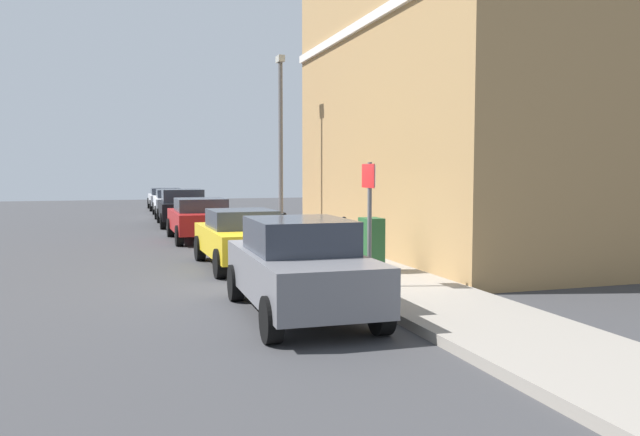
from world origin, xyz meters
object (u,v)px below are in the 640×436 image
(car_silver, at_px, (165,198))
(lamppost, at_px, (281,138))
(car_black, at_px, (182,207))
(car_white, at_px, (173,202))
(car_grey, at_px, (300,266))
(bollard_near_cabinet, at_px, (344,236))
(utility_cabinet, at_px, (371,247))
(street_sign, at_px, (369,205))
(bollard_far_kerb, at_px, (284,230))
(car_yellow, at_px, (242,237))
(car_red, at_px, (200,218))

(car_silver, relative_size, lamppost, 0.71)
(car_black, distance_m, car_white, 5.45)
(car_grey, xyz_separation_m, car_black, (-0.14, 17.54, -0.01))
(bollard_near_cabinet, bearing_deg, utility_cabinet, -92.85)
(street_sign, bearing_deg, car_silver, 93.53)
(car_black, bearing_deg, lamppost, -161.21)
(street_sign, bearing_deg, lamppost, 86.50)
(bollard_far_kerb, bearing_deg, car_yellow, -133.66)
(utility_cabinet, xyz_separation_m, street_sign, (-0.69, -1.57, 0.98))
(car_black, relative_size, lamppost, 0.75)
(car_black, distance_m, lamppost, 8.21)
(street_sign, bearing_deg, car_black, 96.41)
(car_red, height_order, bollard_near_cabinet, car_red)
(car_white, xyz_separation_m, bollard_far_kerb, (1.57, -16.17, -0.02))
(car_silver, bearing_deg, utility_cabinet, -174.35)
(car_black, height_order, bollard_near_cabinet, car_black)
(utility_cabinet, xyz_separation_m, bollard_far_kerb, (-0.89, 3.98, 0.02))
(bollard_near_cabinet, relative_size, street_sign, 0.45)
(car_yellow, bearing_deg, bollard_far_kerb, -45.14)
(car_red, xyz_separation_m, car_black, (0.00, 6.01, 0.04))
(car_white, distance_m, utility_cabinet, 20.29)
(street_sign, xyz_separation_m, lamppost, (0.54, 8.81, 1.64))
(car_grey, relative_size, car_black, 0.95)
(car_red, bearing_deg, car_silver, -1.05)
(car_white, distance_m, car_silver, 5.97)
(lamppost, bearing_deg, car_grey, -102.45)
(car_grey, height_order, utility_cabinet, car_grey)
(car_silver, xyz_separation_m, bollard_near_cabinet, (2.50, -24.11, 0.03))
(car_yellow, bearing_deg, lamppost, -25.86)
(car_red, relative_size, bollard_near_cabinet, 3.88)
(car_grey, bearing_deg, bollard_far_kerb, -11.40)
(car_silver, bearing_deg, car_grey, -179.57)
(car_yellow, xyz_separation_m, utility_cabinet, (2.31, -2.49, -0.03))
(car_white, relative_size, lamppost, 0.78)
(car_red, bearing_deg, street_sign, -170.53)
(utility_cabinet, bearing_deg, bollard_far_kerb, 102.60)
(lamppost, bearing_deg, car_red, 148.76)
(car_grey, relative_size, car_yellow, 1.01)
(car_silver, distance_m, bollard_far_kerb, 22.19)
(car_white, distance_m, bollard_far_kerb, 16.24)
(car_grey, distance_m, utility_cabinet, 3.72)
(car_white, bearing_deg, lamppost, -168.64)
(car_yellow, bearing_deg, car_black, -0.48)
(car_white, relative_size, bollard_far_kerb, 4.29)
(car_black, xyz_separation_m, street_sign, (1.83, -16.26, 0.89))
(car_red, distance_m, utility_cabinet, 9.04)
(car_yellow, distance_m, car_silver, 23.63)
(car_grey, distance_m, car_black, 17.54)
(car_black, xyz_separation_m, lamppost, (2.37, -7.45, 2.53))
(car_black, height_order, car_white, car_black)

